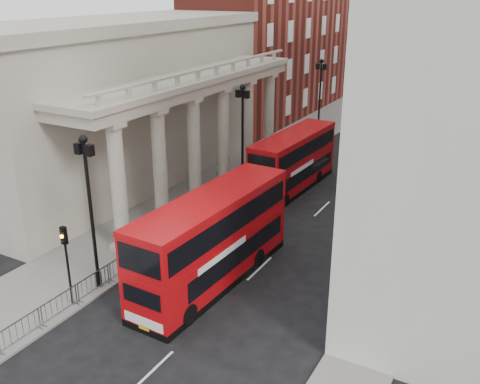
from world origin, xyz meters
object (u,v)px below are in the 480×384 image
(lamp_post_north, at_px, (320,95))
(pedestrian_c, at_px, (222,172))
(bus_near, at_px, (213,238))
(lamp_post_mid, at_px, (243,132))
(pedestrian_b, at_px, (197,169))
(lamp_post_south, at_px, (90,203))
(pedestrian_a, at_px, (160,203))
(bus_far, at_px, (293,160))
(traffic_light, at_px, (66,252))

(lamp_post_north, relative_size, pedestrian_c, 4.69)
(lamp_post_north, distance_m, bus_near, 28.94)
(lamp_post_mid, distance_m, pedestrian_b, 6.14)
(lamp_post_south, xyz_separation_m, pedestrian_b, (-4.66, 16.70, -3.93))
(lamp_post_mid, relative_size, pedestrian_c, 4.69)
(lamp_post_mid, bearing_deg, pedestrian_b, 171.41)
(lamp_post_south, xyz_separation_m, pedestrian_a, (-2.70, 9.03, -3.84))
(pedestrian_a, relative_size, pedestrian_b, 1.11)
(pedestrian_a, height_order, pedestrian_c, pedestrian_a)
(bus_near, height_order, bus_far, bus_near)
(lamp_post_south, bearing_deg, pedestrian_c, 98.35)
(bus_far, relative_size, pedestrian_b, 6.11)
(lamp_post_south, bearing_deg, lamp_post_mid, 90.00)
(lamp_post_mid, bearing_deg, lamp_post_north, 90.00)
(traffic_light, height_order, bus_near, bus_near)
(lamp_post_mid, xyz_separation_m, traffic_light, (0.10, -18.02, -1.80))
(lamp_post_north, distance_m, pedestrian_a, 23.44)
(lamp_post_north, bearing_deg, pedestrian_c, -99.50)
(bus_far, bearing_deg, lamp_post_south, -96.82)
(lamp_post_north, height_order, pedestrian_b, lamp_post_north)
(lamp_post_mid, bearing_deg, lamp_post_south, -90.00)
(traffic_light, bearing_deg, bus_near, 48.95)
(lamp_post_south, height_order, pedestrian_c, lamp_post_south)
(lamp_post_north, relative_size, bus_near, 0.72)
(pedestrian_c, bearing_deg, bus_near, -60.90)
(lamp_post_south, distance_m, bus_near, 6.56)
(pedestrian_c, bearing_deg, lamp_post_south, -81.63)
(traffic_light, bearing_deg, lamp_post_north, 90.17)
(traffic_light, xyz_separation_m, pedestrian_c, (-2.60, 19.07, -2.10))
(pedestrian_c, bearing_deg, lamp_post_mid, -22.71)
(bus_near, relative_size, bus_far, 1.10)
(pedestrian_b, bearing_deg, lamp_post_mid, -176.68)
(lamp_post_south, distance_m, lamp_post_north, 32.00)
(lamp_post_north, relative_size, pedestrian_b, 4.84)
(bus_far, height_order, pedestrian_a, bus_far)
(pedestrian_b, bearing_deg, lamp_post_south, 117.49)
(bus_near, bearing_deg, pedestrian_b, 128.74)
(bus_far, height_order, pedestrian_c, bus_far)
(bus_near, bearing_deg, pedestrian_c, 121.50)
(bus_near, bearing_deg, lamp_post_mid, 114.30)
(pedestrian_b, bearing_deg, bus_far, -153.14)
(traffic_light, bearing_deg, lamp_post_mid, 90.32)
(lamp_post_north, bearing_deg, traffic_light, -89.83)
(lamp_post_south, bearing_deg, bus_near, 35.77)
(traffic_light, relative_size, pedestrian_c, 2.42)
(lamp_post_south, height_order, bus_far, lamp_post_south)
(bus_near, relative_size, pedestrian_a, 6.08)
(lamp_post_mid, bearing_deg, pedestrian_c, 157.27)
(bus_far, xyz_separation_m, pedestrian_b, (-7.70, -2.05, -1.37))
(bus_near, height_order, pedestrian_b, bus_near)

